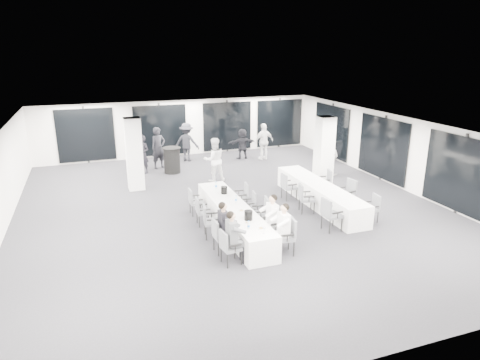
# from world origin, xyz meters

# --- Properties ---
(room) EXTENTS (14.04, 16.04, 2.84)m
(room) POSITION_xyz_m (0.89, 1.11, 1.39)
(room) COLOR #26252B
(room) RESTS_ON ground
(column_left) EXTENTS (0.60, 0.60, 2.80)m
(column_left) POSITION_xyz_m (-2.80, 3.20, 1.40)
(column_left) COLOR white
(column_left) RESTS_ON floor
(column_right) EXTENTS (0.60, 0.60, 2.80)m
(column_right) POSITION_xyz_m (4.20, 1.00, 1.40)
(column_right) COLOR white
(column_right) RESTS_ON floor
(banquet_table_main) EXTENTS (0.90, 5.00, 0.75)m
(banquet_table_main) POSITION_xyz_m (-0.47, -1.76, 0.38)
(banquet_table_main) COLOR white
(banquet_table_main) RESTS_ON floor
(banquet_table_side) EXTENTS (0.90, 5.00, 0.75)m
(banquet_table_side) POSITION_xyz_m (3.06, -0.75, 0.38)
(banquet_table_side) COLOR white
(banquet_table_side) RESTS_ON floor
(cocktail_table) EXTENTS (0.81, 0.81, 1.13)m
(cocktail_table) POSITION_xyz_m (-1.03, 4.97, 0.57)
(cocktail_table) COLOR black
(cocktail_table) RESTS_ON floor
(chair_main_left_near) EXTENTS (0.52, 0.56, 0.92)m
(chair_main_left_near) POSITION_xyz_m (-1.30, -3.80, 0.53)
(chair_main_left_near) COLOR #4D5055
(chair_main_left_near) RESTS_ON floor
(chair_main_left_second) EXTENTS (0.49, 0.55, 0.95)m
(chair_main_left_second) POSITION_xyz_m (-1.31, -3.10, 0.54)
(chair_main_left_second) COLOR #4D5055
(chair_main_left_second) RESTS_ON floor
(chair_main_left_mid) EXTENTS (0.58, 0.62, 0.99)m
(chair_main_left_mid) POSITION_xyz_m (-1.31, -2.07, 0.56)
(chair_main_left_mid) COLOR #4D5055
(chair_main_left_mid) RESTS_ON floor
(chair_main_left_fourth) EXTENTS (0.48, 0.53, 0.89)m
(chair_main_left_fourth) POSITION_xyz_m (-1.30, -1.12, 0.51)
(chair_main_left_fourth) COLOR #4D5055
(chair_main_left_fourth) RESTS_ON floor
(chair_main_left_far) EXTENTS (0.45, 0.50, 0.89)m
(chair_main_left_far) POSITION_xyz_m (-1.30, -0.19, 0.51)
(chair_main_left_far) COLOR #4D5055
(chair_main_left_far) RESTS_ON floor
(chair_main_right_near) EXTENTS (0.56, 0.61, 1.00)m
(chair_main_right_near) POSITION_xyz_m (0.36, -3.76, 0.57)
(chair_main_right_near) COLOR #4D5055
(chair_main_right_near) RESTS_ON floor
(chair_main_right_second) EXTENTS (0.53, 0.59, 1.03)m
(chair_main_right_second) POSITION_xyz_m (0.37, -3.00, 0.59)
(chair_main_right_second) COLOR #4D5055
(chair_main_right_second) RESTS_ON floor
(chair_main_right_mid) EXTENTS (0.58, 0.62, 0.99)m
(chair_main_right_mid) POSITION_xyz_m (0.36, -2.01, 0.56)
(chair_main_right_mid) COLOR #4D5055
(chair_main_right_mid) RESTS_ON floor
(chair_main_right_fourth) EXTENTS (0.49, 0.53, 0.86)m
(chair_main_right_fourth) POSITION_xyz_m (0.35, -1.06, 0.49)
(chair_main_right_fourth) COLOR #4D5055
(chair_main_right_fourth) RESTS_ON floor
(chair_main_right_far) EXTENTS (0.53, 0.57, 0.92)m
(chair_main_right_far) POSITION_xyz_m (0.36, -0.30, 0.53)
(chair_main_right_far) COLOR #4D5055
(chair_main_right_far) RESTS_ON floor
(chair_side_left_near) EXTENTS (0.55, 0.60, 1.02)m
(chair_side_left_near) POSITION_xyz_m (2.22, -2.83, 0.58)
(chair_side_left_near) COLOR #4D5055
(chair_side_left_near) RESTS_ON floor
(chair_side_left_mid) EXTENTS (0.59, 0.62, 0.97)m
(chair_side_left_mid) POSITION_xyz_m (2.22, -1.22, 0.55)
(chair_side_left_mid) COLOR #4D5055
(chair_side_left_mid) RESTS_ON floor
(chair_side_left_far) EXTENTS (0.49, 0.55, 0.96)m
(chair_side_left_far) POSITION_xyz_m (2.22, 0.10, 0.55)
(chair_side_left_far) COLOR #4D5055
(chair_side_left_far) RESTS_ON floor
(chair_side_right_near) EXTENTS (0.48, 0.53, 0.88)m
(chair_side_right_near) POSITION_xyz_m (3.88, -2.64, 0.50)
(chair_side_right_near) COLOR #4D5055
(chair_side_right_near) RESTS_ON floor
(chair_side_right_mid) EXTENTS (0.56, 0.60, 0.97)m
(chair_side_right_mid) POSITION_xyz_m (3.89, -1.27, 0.55)
(chair_side_right_mid) COLOR #4D5055
(chair_side_right_mid) RESTS_ON floor
(chair_side_right_far) EXTENTS (0.56, 0.58, 0.92)m
(chair_side_right_far) POSITION_xyz_m (3.88, 0.23, 0.52)
(chair_side_right_far) COLOR #4D5055
(chair_side_right_far) RESTS_ON floor
(seated_guest_a) EXTENTS (0.50, 0.38, 1.44)m
(seated_guest_a) POSITION_xyz_m (-1.14, -3.79, 0.81)
(seated_guest_a) COLOR #4F5256
(seated_guest_a) RESTS_ON floor
(seated_guest_b) EXTENTS (0.50, 0.38, 1.44)m
(seated_guest_b) POSITION_xyz_m (-1.14, -3.09, 0.81)
(seated_guest_b) COLOR black
(seated_guest_b) RESTS_ON floor
(seated_guest_c) EXTENTS (0.50, 0.38, 1.44)m
(seated_guest_c) POSITION_xyz_m (0.19, -3.75, 0.81)
(seated_guest_c) COLOR white
(seated_guest_c) RESTS_ON floor
(seated_guest_d) EXTENTS (0.50, 0.38, 1.44)m
(seated_guest_d) POSITION_xyz_m (0.19, -3.00, 0.81)
(seated_guest_d) COLOR white
(seated_guest_d) RESTS_ON floor
(standing_guest_a) EXTENTS (0.95, 0.86, 2.14)m
(standing_guest_a) POSITION_xyz_m (-1.45, 5.90, 1.07)
(standing_guest_a) COLOR black
(standing_guest_a) RESTS_ON floor
(standing_guest_b) EXTENTS (0.99, 0.61, 2.06)m
(standing_guest_b) POSITION_xyz_m (0.37, 3.15, 1.03)
(standing_guest_b) COLOR white
(standing_guest_b) RESTS_ON floor
(standing_guest_c) EXTENTS (1.52, 1.30, 2.09)m
(standing_guest_c) POSITION_xyz_m (0.05, 6.75, 1.05)
(standing_guest_c) COLOR black
(standing_guest_c) RESTS_ON floor
(standing_guest_d) EXTENTS (1.28, 0.86, 2.02)m
(standing_guest_d) POSITION_xyz_m (3.68, 5.79, 1.01)
(standing_guest_d) COLOR white
(standing_guest_d) RESTS_ON floor
(standing_guest_e) EXTENTS (0.83, 0.98, 1.73)m
(standing_guest_e) POSITION_xyz_m (6.17, 4.67, 0.87)
(standing_guest_e) COLOR black
(standing_guest_e) RESTS_ON floor
(standing_guest_f) EXTENTS (1.58, 0.63, 1.71)m
(standing_guest_f) POSITION_xyz_m (2.73, 6.26, 0.85)
(standing_guest_f) COLOR black
(standing_guest_f) RESTS_ON floor
(standing_guest_g) EXTENTS (0.89, 0.88, 1.90)m
(standing_guest_g) POSITION_xyz_m (-2.23, 5.34, 0.95)
(standing_guest_g) COLOR black
(standing_guest_g) RESTS_ON floor
(standing_guest_h) EXTENTS (0.85, 0.98, 1.73)m
(standing_guest_h) POSITION_xyz_m (5.39, 2.43, 0.87)
(standing_guest_h) COLOR white
(standing_guest_h) RESTS_ON floor
(ice_bucket_near) EXTENTS (0.23, 0.23, 0.27)m
(ice_bucket_near) POSITION_xyz_m (-0.43, -2.91, 0.88)
(ice_bucket_near) COLOR black
(ice_bucket_near) RESTS_ON banquet_table_main
(ice_bucket_far) EXTENTS (0.21, 0.21, 0.24)m
(ice_bucket_far) POSITION_xyz_m (-0.39, -0.57, 0.87)
(ice_bucket_far) COLOR black
(ice_bucket_far) RESTS_ON banquet_table_main
(water_bottle_a) EXTENTS (0.07, 0.07, 0.22)m
(water_bottle_a) POSITION_xyz_m (-0.64, -3.49, 0.86)
(water_bottle_a) COLOR silver
(water_bottle_a) RESTS_ON banquet_table_main
(water_bottle_b) EXTENTS (0.07, 0.07, 0.21)m
(water_bottle_b) POSITION_xyz_m (-0.29, -1.48, 0.86)
(water_bottle_b) COLOR silver
(water_bottle_b) RESTS_ON banquet_table_main
(water_bottle_c) EXTENTS (0.07, 0.07, 0.23)m
(water_bottle_c) POSITION_xyz_m (-0.49, 0.01, 0.87)
(water_bottle_c) COLOR silver
(water_bottle_c) RESTS_ON banquet_table_main
(plate_a) EXTENTS (0.19, 0.19, 0.03)m
(plate_a) POSITION_xyz_m (-0.52, -3.10, 0.76)
(plate_a) COLOR white
(plate_a) RESTS_ON banquet_table_main
(plate_b) EXTENTS (0.20, 0.20, 0.03)m
(plate_b) POSITION_xyz_m (-0.32, -3.58, 0.76)
(plate_b) COLOR white
(plate_b) RESTS_ON banquet_table_main
(plate_c) EXTENTS (0.18, 0.18, 0.03)m
(plate_c) POSITION_xyz_m (-0.38, -2.21, 0.76)
(plate_c) COLOR white
(plate_c) RESTS_ON banquet_table_main
(wine_glass) EXTENTS (0.08, 0.08, 0.20)m
(wine_glass) POSITION_xyz_m (-0.37, -3.90, 0.90)
(wine_glass) COLOR silver
(wine_glass) RESTS_ON banquet_table_main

